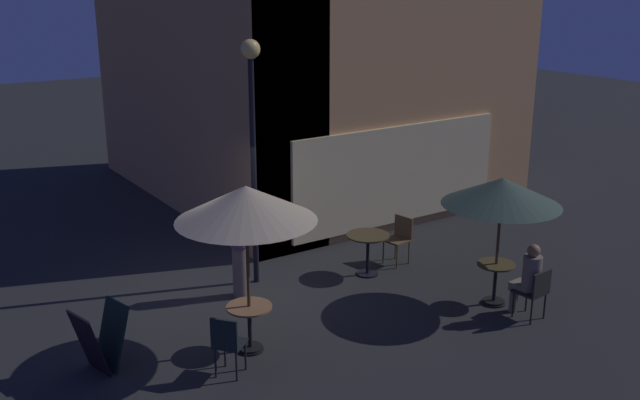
{
  "coord_description": "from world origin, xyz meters",
  "views": [
    {
      "loc": [
        -5.19,
        -10.17,
        5.31
      ],
      "look_at": [
        1.57,
        -0.12,
        1.59
      ],
      "focal_mm": 41.18,
      "sensor_mm": 36.0,
      "label": 1
    }
  ],
  "objects_px": {
    "cafe_table_1": "(495,277)",
    "patio_umbrella_1": "(502,192)",
    "cafe_chair_2": "(400,235)",
    "cafe_table_0": "(249,319)",
    "cafe_chair_1": "(535,289)",
    "menu_sandwich_board": "(101,339)",
    "patio_umbrella_0": "(246,204)",
    "patron_seated_0": "(528,276)",
    "patron_standing_1": "(240,250)",
    "cafe_table_2": "(368,244)",
    "street_lamp_near_corner": "(252,116)",
    "cafe_chair_0": "(227,341)"
  },
  "relations": [
    {
      "from": "cafe_table_1",
      "to": "patio_umbrella_0",
      "type": "bearing_deg",
      "value": 168.29
    },
    {
      "from": "menu_sandwich_board",
      "to": "patio_umbrella_0",
      "type": "bearing_deg",
      "value": -31.82
    },
    {
      "from": "cafe_table_0",
      "to": "cafe_chair_1",
      "type": "bearing_deg",
      "value": -21.18
    },
    {
      "from": "menu_sandwich_board",
      "to": "cafe_table_0",
      "type": "bearing_deg",
      "value": -31.82
    },
    {
      "from": "cafe_table_0",
      "to": "patio_umbrella_1",
      "type": "distance_m",
      "value": 4.53
    },
    {
      "from": "cafe_chair_2",
      "to": "patron_standing_1",
      "type": "bearing_deg",
      "value": -14.57
    },
    {
      "from": "menu_sandwich_board",
      "to": "cafe_chair_1",
      "type": "bearing_deg",
      "value": -33.8
    },
    {
      "from": "patron_standing_1",
      "to": "street_lamp_near_corner",
      "type": "bearing_deg",
      "value": 10.89
    },
    {
      "from": "street_lamp_near_corner",
      "to": "cafe_chair_1",
      "type": "bearing_deg",
      "value": -52.47
    },
    {
      "from": "patio_umbrella_0",
      "to": "patron_seated_0",
      "type": "height_order",
      "value": "patio_umbrella_0"
    },
    {
      "from": "cafe_table_2",
      "to": "patio_umbrella_0",
      "type": "height_order",
      "value": "patio_umbrella_0"
    },
    {
      "from": "patio_umbrella_0",
      "to": "cafe_table_1",
      "type": "bearing_deg",
      "value": -11.71
    },
    {
      "from": "cafe_chair_0",
      "to": "patron_standing_1",
      "type": "bearing_deg",
      "value": 19.38
    },
    {
      "from": "patio_umbrella_1",
      "to": "patron_seated_0",
      "type": "xyz_separation_m",
      "value": [
        0.05,
        -0.63,
        -1.25
      ]
    },
    {
      "from": "cafe_table_1",
      "to": "patio_umbrella_1",
      "type": "bearing_deg",
      "value": 135.0
    },
    {
      "from": "cafe_chair_2",
      "to": "patron_standing_1",
      "type": "relative_size",
      "value": 0.55
    },
    {
      "from": "street_lamp_near_corner",
      "to": "cafe_table_1",
      "type": "height_order",
      "value": "street_lamp_near_corner"
    },
    {
      "from": "patron_seated_0",
      "to": "cafe_table_0",
      "type": "bearing_deg",
      "value": 65.68
    },
    {
      "from": "street_lamp_near_corner",
      "to": "cafe_table_2",
      "type": "height_order",
      "value": "street_lamp_near_corner"
    },
    {
      "from": "patio_umbrella_1",
      "to": "cafe_chair_1",
      "type": "distance_m",
      "value": 1.63
    },
    {
      "from": "cafe_table_2",
      "to": "patio_umbrella_1",
      "type": "bearing_deg",
      "value": -65.36
    },
    {
      "from": "patio_umbrella_1",
      "to": "cafe_chair_0",
      "type": "height_order",
      "value": "patio_umbrella_1"
    },
    {
      "from": "menu_sandwich_board",
      "to": "cafe_table_1",
      "type": "distance_m",
      "value": 6.37
    },
    {
      "from": "patio_umbrella_1",
      "to": "cafe_table_2",
      "type": "bearing_deg",
      "value": 114.64
    },
    {
      "from": "cafe_chair_0",
      "to": "patron_standing_1",
      "type": "height_order",
      "value": "patron_standing_1"
    },
    {
      "from": "cafe_table_2",
      "to": "patio_umbrella_1",
      "type": "relative_size",
      "value": 0.36
    },
    {
      "from": "patron_seated_0",
      "to": "patron_standing_1",
      "type": "relative_size",
      "value": 0.76
    },
    {
      "from": "cafe_chair_0",
      "to": "patron_standing_1",
      "type": "relative_size",
      "value": 0.55
    },
    {
      "from": "cafe_table_1",
      "to": "cafe_table_2",
      "type": "bearing_deg",
      "value": 114.64
    },
    {
      "from": "cafe_chair_2",
      "to": "cafe_table_0",
      "type": "bearing_deg",
      "value": 10.99
    },
    {
      "from": "cafe_chair_0",
      "to": "cafe_table_0",
      "type": "bearing_deg",
      "value": 0.0
    },
    {
      "from": "cafe_table_1",
      "to": "patron_seated_0",
      "type": "bearing_deg",
      "value": -85.18
    },
    {
      "from": "cafe_table_0",
      "to": "cafe_table_2",
      "type": "distance_m",
      "value": 3.45
    },
    {
      "from": "menu_sandwich_board",
      "to": "patio_umbrella_1",
      "type": "xyz_separation_m",
      "value": [
        6.18,
        -1.53,
        1.48
      ]
    },
    {
      "from": "cafe_table_2",
      "to": "cafe_chair_1",
      "type": "height_order",
      "value": "cafe_chair_1"
    },
    {
      "from": "cafe_table_0",
      "to": "patron_standing_1",
      "type": "height_order",
      "value": "patron_standing_1"
    },
    {
      "from": "patio_umbrella_0",
      "to": "cafe_chair_1",
      "type": "distance_m",
      "value": 4.89
    },
    {
      "from": "patio_umbrella_1",
      "to": "patron_seated_0",
      "type": "height_order",
      "value": "patio_umbrella_1"
    },
    {
      "from": "cafe_chair_1",
      "to": "cafe_chair_0",
      "type": "bearing_deg",
      "value": 71.82
    },
    {
      "from": "cafe_table_0",
      "to": "cafe_table_1",
      "type": "distance_m",
      "value": 4.28
    },
    {
      "from": "patio_umbrella_0",
      "to": "patron_seated_0",
      "type": "distance_m",
      "value": 4.77
    },
    {
      "from": "cafe_table_1",
      "to": "cafe_table_2",
      "type": "distance_m",
      "value": 2.41
    },
    {
      "from": "patron_standing_1",
      "to": "cafe_table_1",
      "type": "bearing_deg",
      "value": -63.96
    },
    {
      "from": "cafe_chair_1",
      "to": "patron_standing_1",
      "type": "xyz_separation_m",
      "value": [
        -3.46,
        3.44,
        0.31
      ]
    },
    {
      "from": "patio_umbrella_1",
      "to": "cafe_chair_2",
      "type": "bearing_deg",
      "value": 93.26
    },
    {
      "from": "cafe_table_1",
      "to": "patio_umbrella_1",
      "type": "distance_m",
      "value": 1.47
    },
    {
      "from": "patio_umbrella_0",
      "to": "patron_seated_0",
      "type": "relative_size",
      "value": 2.0
    },
    {
      "from": "patio_umbrella_0",
      "to": "menu_sandwich_board",
      "type": "bearing_deg",
      "value": 161.71
    },
    {
      "from": "cafe_table_1",
      "to": "menu_sandwich_board",
      "type": "bearing_deg",
      "value": 166.13
    },
    {
      "from": "cafe_table_1",
      "to": "patron_seated_0",
      "type": "height_order",
      "value": "patron_seated_0"
    }
  ]
}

